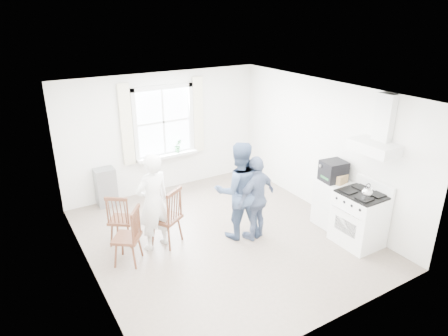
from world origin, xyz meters
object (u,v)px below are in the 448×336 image
windsor_chair_b (119,215)px  person_mid (239,191)px  stereo_stack (333,171)px  windsor_chair_c (132,230)px  gas_stove (359,218)px  low_cabinet (332,203)px  windsor_chair_a (171,211)px  person_right (256,198)px  person_left (153,202)px

windsor_chair_b → person_mid: person_mid is taller
stereo_stack → windsor_chair_c: size_ratio=0.47×
person_mid → windsor_chair_c: bearing=13.1°
gas_stove → low_cabinet: bearing=84.3°
windsor_chair_a → windsor_chair_c: 0.76m
stereo_stack → windsor_chair_c: (-3.55, 0.71, -0.49)m
windsor_chair_b → person_right: (2.13, -0.96, 0.18)m
windsor_chair_c → windsor_chair_b: bearing=92.3°
stereo_stack → person_right: (-1.45, 0.34, -0.32)m
windsor_chair_b → windsor_chair_c: bearing=-87.7°
gas_stove → windsor_chair_b: bearing=150.0°
low_cabinet → gas_stove: bearing=-95.7°
windsor_chair_a → windsor_chair_c: (-0.74, -0.17, -0.05)m
person_mid → stereo_stack: bearing=179.9°
windsor_chair_a → person_right: 1.47m
windsor_chair_b → person_right: 2.34m
windsor_chair_a → person_right: person_right is taller
windsor_chair_c → person_left: 0.59m
stereo_stack → windsor_chair_b: stereo_stack is taller
person_mid → windsor_chair_a: bearing=1.8°
windsor_chair_b → person_left: 0.65m
stereo_stack → person_right: person_right is taller
windsor_chair_c → person_right: person_right is taller
stereo_stack → windsor_chair_c: bearing=168.7°
gas_stove → windsor_chair_b: 4.08m
windsor_chair_c → person_right: bearing=-9.8°
low_cabinet → stereo_stack: stereo_stack is taller
low_cabinet → windsor_chair_c: size_ratio=0.92×
low_cabinet → person_right: person_right is taller
low_cabinet → windsor_chair_a: windsor_chair_a is taller
low_cabinet → person_mid: bearing=161.3°
gas_stove → windsor_chair_c: gas_stove is taller
person_right → windsor_chair_b: bearing=-40.0°
low_cabinet → person_mid: (-1.70, 0.58, 0.43)m
person_left → person_right: size_ratio=1.10×
windsor_chair_a → person_mid: person_mid is taller
gas_stove → person_mid: person_mid is taller
low_cabinet → windsor_chair_b: size_ratio=0.94×
gas_stove → person_right: person_right is taller
person_right → gas_stove: bearing=126.9°
gas_stove → person_mid: (-1.63, 1.28, 0.40)m
stereo_stack → windsor_chair_a: size_ratio=0.44×
windsor_chair_b → person_right: person_right is taller
gas_stove → stereo_stack: stereo_stack is taller
stereo_stack → windsor_chair_a: stereo_stack is taller
windsor_chair_c → stereo_stack: bearing=-11.3°
windsor_chair_a → windsor_chair_b: size_ratio=1.10×
stereo_stack → windsor_chair_b: size_ratio=0.48×
windsor_chair_a → person_right: (1.36, -0.53, 0.12)m
gas_stove → person_left: 3.50m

